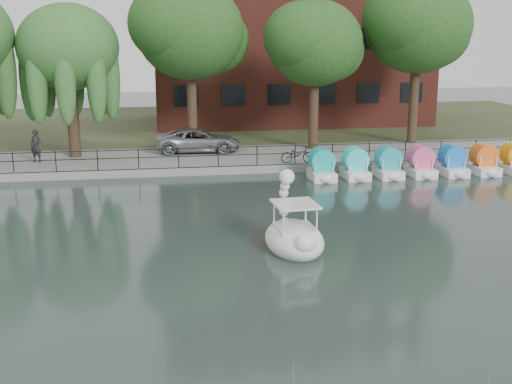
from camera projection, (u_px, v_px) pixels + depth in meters
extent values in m
plane|color=#364442|center=(260.00, 263.00, 20.13)|extent=(120.00, 120.00, 0.00)
cube|color=gray|center=(213.00, 159.00, 35.41)|extent=(40.00, 6.00, 0.40)
cube|color=gray|center=(219.00, 171.00, 32.58)|extent=(40.00, 0.25, 0.40)
cube|color=#47512D|center=(197.00, 125.00, 48.83)|extent=(60.00, 22.00, 0.36)
cylinder|color=black|center=(218.00, 148.00, 32.50)|extent=(32.00, 0.04, 0.04)
cylinder|color=black|center=(218.00, 155.00, 32.59)|extent=(32.00, 0.04, 0.04)
cylinder|color=black|center=(218.00, 156.00, 32.60)|extent=(0.05, 0.05, 1.00)
cube|color=#4C1E16|center=(288.00, 0.00, 47.65)|extent=(20.00, 10.00, 18.00)
cylinder|color=#473323|center=(73.00, 122.00, 34.73)|extent=(0.60, 0.60, 3.80)
ellipsoid|color=#47853C|center=(68.00, 47.00, 33.76)|extent=(5.32, 5.32, 4.52)
cylinder|color=#473323|center=(192.00, 111.00, 36.58)|extent=(0.60, 0.60, 4.50)
ellipsoid|color=#346626|center=(190.00, 31.00, 35.50)|extent=(6.00, 6.00, 5.10)
cylinder|color=#473323|center=(314.00, 114.00, 37.21)|extent=(0.60, 0.60, 4.05)
ellipsoid|color=#346626|center=(315.00, 43.00, 36.23)|extent=(5.40, 5.40, 4.59)
cylinder|color=#473323|center=(413.00, 104.00, 39.06)|extent=(0.60, 0.60, 4.72)
ellipsoid|color=#346626|center=(418.00, 25.00, 37.92)|extent=(6.30, 6.30, 5.36)
imported|color=gray|center=(199.00, 139.00, 36.38)|extent=(2.73, 5.56, 1.52)
imported|color=gray|center=(298.00, 153.00, 33.37)|extent=(0.64, 1.73, 1.00)
imported|color=black|center=(36.00, 144.00, 33.40)|extent=(0.84, 0.71, 1.98)
ellipsoid|color=white|center=(294.00, 240.00, 21.33)|extent=(2.08, 3.11, 0.66)
cube|color=white|center=(295.00, 231.00, 21.15)|extent=(1.31, 1.41, 0.33)
cube|color=white|center=(295.00, 204.00, 20.97)|extent=(1.48, 1.59, 0.07)
ellipsoid|color=white|center=(306.00, 244.00, 20.06)|extent=(0.73, 0.59, 0.62)
sphere|color=white|center=(287.00, 177.00, 21.80)|extent=(0.53, 0.53, 0.53)
cone|color=black|center=(284.00, 175.00, 22.15)|extent=(0.24, 0.30, 0.22)
cylinder|color=yellow|center=(285.00, 176.00, 22.00)|extent=(0.29, 0.13, 0.29)
cube|color=white|center=(322.00, 175.00, 31.42)|extent=(1.15, 1.70, 0.44)
cylinder|color=#12BAB4|center=(322.00, 160.00, 31.34)|extent=(0.90, 1.20, 0.90)
cube|color=white|center=(355.00, 174.00, 31.68)|extent=(1.15, 1.70, 0.44)
cylinder|color=#32DCDD|center=(355.00, 159.00, 31.60)|extent=(0.90, 1.20, 0.90)
cube|color=white|center=(388.00, 173.00, 31.93)|extent=(1.15, 1.70, 0.44)
cylinder|color=#20A4B9|center=(388.00, 158.00, 31.85)|extent=(0.90, 1.20, 0.90)
cube|color=white|center=(420.00, 172.00, 32.19)|extent=(1.15, 1.70, 0.44)
cylinder|color=#EC5594|center=(421.00, 157.00, 32.11)|extent=(0.90, 1.20, 0.90)
cube|color=white|center=(452.00, 171.00, 32.44)|extent=(1.15, 1.70, 0.44)
cylinder|color=blue|center=(452.00, 156.00, 32.36)|extent=(0.90, 1.20, 0.90)
cube|color=white|center=(484.00, 170.00, 32.70)|extent=(1.15, 1.70, 0.44)
cylinder|color=orange|center=(484.00, 155.00, 32.62)|extent=(0.90, 1.20, 0.90)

